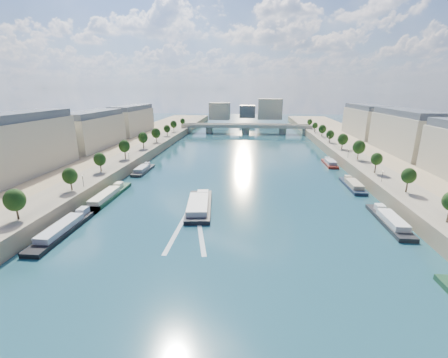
# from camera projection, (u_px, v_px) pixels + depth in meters

# --- Properties ---
(ground) EXTENTS (700.00, 700.00, 0.00)m
(ground) POSITION_uv_depth(u_px,v_px,m) (239.00, 180.00, 129.16)
(ground) COLOR #0C2F36
(ground) RESTS_ON ground
(quay_left) EXTENTS (44.00, 520.00, 5.00)m
(quay_left) POSITION_uv_depth(u_px,v_px,m) (79.00, 170.00, 134.61)
(quay_left) COLOR #9E8460
(quay_left) RESTS_ON ground
(quay_right) EXTENTS (44.00, 520.00, 5.00)m
(quay_right) POSITION_uv_depth(u_px,v_px,m) (415.00, 178.00, 122.25)
(quay_right) COLOR #9E8460
(quay_right) RESTS_ON ground
(pave_left) EXTENTS (14.00, 520.00, 0.10)m
(pave_left) POSITION_uv_depth(u_px,v_px,m) (110.00, 165.00, 132.59)
(pave_left) COLOR gray
(pave_left) RESTS_ON quay_left
(pave_right) EXTENTS (14.00, 520.00, 0.10)m
(pave_right) POSITION_uv_depth(u_px,v_px,m) (378.00, 171.00, 122.80)
(pave_right) COLOR gray
(pave_right) RESTS_ON quay_right
(trees_left) EXTENTS (4.80, 268.80, 8.26)m
(trees_left) POSITION_uv_depth(u_px,v_px,m) (115.00, 152.00, 132.75)
(trees_left) COLOR #382B1E
(trees_left) RESTS_ON ground
(trees_right) EXTENTS (4.80, 268.80, 8.26)m
(trees_right) POSITION_uv_depth(u_px,v_px,m) (365.00, 153.00, 130.93)
(trees_right) COLOR #382B1E
(trees_right) RESTS_ON ground
(lamps_left) EXTENTS (0.36, 200.36, 4.28)m
(lamps_left) POSITION_uv_depth(u_px,v_px,m) (109.00, 165.00, 121.88)
(lamps_left) COLOR black
(lamps_left) RESTS_ON ground
(lamps_right) EXTENTS (0.36, 200.36, 4.28)m
(lamps_right) POSITION_uv_depth(u_px,v_px,m) (363.00, 162.00, 127.16)
(lamps_right) COLOR black
(lamps_right) RESTS_ON ground
(buildings_left) EXTENTS (16.00, 226.00, 23.20)m
(buildings_left) POSITION_uv_depth(u_px,v_px,m) (63.00, 135.00, 143.13)
(buildings_left) COLOR beige
(buildings_left) RESTS_ON ground
(buildings_right) EXTENTS (16.00, 226.00, 23.20)m
(buildings_right) POSITION_uv_depth(u_px,v_px,m) (438.00, 140.00, 128.53)
(buildings_right) COLOR beige
(buildings_right) RESTS_ON ground
(skyline) EXTENTS (79.00, 42.00, 22.00)m
(skyline) POSITION_uv_depth(u_px,v_px,m) (250.00, 110.00, 333.90)
(skyline) COLOR beige
(skyline) RESTS_ON ground
(bridge) EXTENTS (112.00, 12.00, 8.15)m
(bridge) POSITION_uv_depth(u_px,v_px,m) (246.00, 128.00, 260.93)
(bridge) COLOR #C1B79E
(bridge) RESTS_ON ground
(tour_barge) EXTENTS (10.63, 27.48, 3.71)m
(tour_barge) POSITION_uv_depth(u_px,v_px,m) (199.00, 205.00, 97.98)
(tour_barge) COLOR black
(tour_barge) RESTS_ON ground
(wake) EXTENTS (10.73, 26.01, 0.04)m
(wake) POSITION_uv_depth(u_px,v_px,m) (189.00, 231.00, 82.42)
(wake) COLOR silver
(wake) RESTS_ON ground
(moored_barges_left) EXTENTS (5.00, 155.61, 3.60)m
(moored_barges_left) POSITION_uv_depth(u_px,v_px,m) (57.00, 234.00, 78.72)
(moored_barges_left) COLOR #1C1B3B
(moored_barges_left) RESTS_ON ground
(moored_barges_right) EXTENTS (5.00, 164.24, 3.60)m
(moored_barges_right) POSITION_uv_depth(u_px,v_px,m) (399.00, 230.00, 81.33)
(moored_barges_right) COLOR black
(moored_barges_right) RESTS_ON ground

